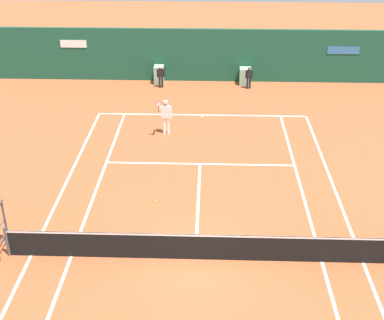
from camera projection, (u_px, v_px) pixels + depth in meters
The scene contains 7 objects.
ground_plane at pixel (196, 248), 17.51m from camera, with size 80.00×80.00×0.01m.
tennis_net at pixel (196, 246), 16.77m from camera, with size 12.10×0.10×1.07m.
sponsor_back_wall at pixel (204, 56), 31.30m from camera, with size 25.00×1.02×3.10m.
player_on_baseline at pixel (166, 114), 24.88m from camera, with size 0.70×0.69×1.88m.
ball_kid_left_post at pixel (249, 76), 30.44m from camera, with size 0.42×0.22×1.28m.
ball_kid_right_post at pixel (161, 75), 30.59m from camera, with size 0.43×0.20×1.31m.
tennis_ball_mid_court at pixel (155, 201), 20.00m from camera, with size 0.07×0.07×0.07m, color #CCE033.
Camera 1 is at (0.36, -13.55, 10.75)m, focal length 49.96 mm.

